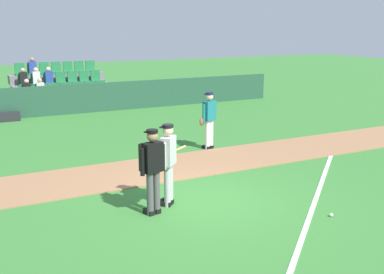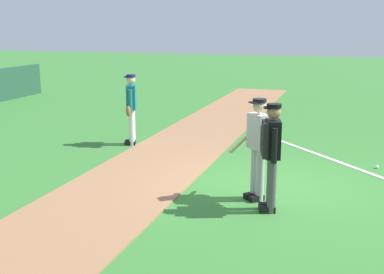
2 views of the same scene
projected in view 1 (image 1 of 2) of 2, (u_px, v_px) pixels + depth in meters
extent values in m
plane|color=#387A33|center=(199.00, 201.00, 10.33)|extent=(80.00, 80.00, 0.00)
cube|color=#9E704C|center=(154.00, 169.00, 12.52)|extent=(28.00, 2.24, 0.03)
cube|color=white|center=(320.00, 187.00, 11.23)|extent=(8.99, 8.10, 0.01)
cube|color=#234C38|center=(71.00, 99.00, 20.31)|extent=(20.00, 0.16, 1.27)
cube|color=slate|center=(63.00, 104.00, 22.05)|extent=(4.45, 2.95, 0.30)
cube|color=slate|center=(66.00, 99.00, 21.23)|extent=(4.35, 0.85, 0.40)
cube|color=#237542|center=(28.00, 96.00, 20.36)|extent=(0.44, 0.40, 0.08)
cube|color=#237542|center=(27.00, 90.00, 20.49)|extent=(0.44, 0.08, 0.50)
cube|color=black|center=(27.00, 89.00, 20.33)|extent=(0.32, 0.22, 0.52)
sphere|color=beige|center=(26.00, 81.00, 20.25)|extent=(0.20, 0.20, 0.20)
cube|color=#237542|center=(41.00, 96.00, 20.60)|extent=(0.44, 0.40, 0.08)
cube|color=#237542|center=(40.00, 89.00, 20.73)|extent=(0.44, 0.08, 0.50)
cube|color=silver|center=(40.00, 89.00, 20.57)|extent=(0.32, 0.22, 0.52)
sphere|color=tan|center=(40.00, 81.00, 20.49)|extent=(0.20, 0.20, 0.20)
cube|color=#237542|center=(54.00, 95.00, 20.84)|extent=(0.44, 0.40, 0.08)
cube|color=#237542|center=(52.00, 89.00, 20.98)|extent=(0.44, 0.08, 0.50)
cube|color=#237542|center=(66.00, 94.00, 21.09)|extent=(0.44, 0.40, 0.08)
cube|color=#237542|center=(65.00, 88.00, 21.22)|extent=(0.44, 0.08, 0.50)
cube|color=#237542|center=(79.00, 93.00, 21.33)|extent=(0.44, 0.40, 0.08)
cube|color=#237542|center=(77.00, 87.00, 21.47)|extent=(0.44, 0.08, 0.50)
cube|color=#237542|center=(91.00, 92.00, 21.58)|extent=(0.44, 0.40, 0.08)
cube|color=#237542|center=(89.00, 86.00, 21.71)|extent=(0.44, 0.08, 0.50)
cube|color=#237542|center=(102.00, 92.00, 21.82)|extent=(0.44, 0.40, 0.08)
cube|color=#237542|center=(101.00, 86.00, 21.95)|extent=(0.44, 0.08, 0.50)
cube|color=slate|center=(62.00, 88.00, 21.88)|extent=(4.35, 0.85, 0.40)
cube|color=#237542|center=(24.00, 85.00, 21.00)|extent=(0.44, 0.40, 0.08)
cube|color=#237542|center=(23.00, 79.00, 21.13)|extent=(0.44, 0.08, 0.50)
cube|color=black|center=(23.00, 78.00, 20.97)|extent=(0.32, 0.22, 0.52)
sphere|color=tan|center=(23.00, 70.00, 20.89)|extent=(0.20, 0.20, 0.20)
cube|color=#237542|center=(37.00, 84.00, 21.24)|extent=(0.44, 0.40, 0.08)
cube|color=#237542|center=(36.00, 78.00, 21.38)|extent=(0.44, 0.08, 0.50)
cube|color=silver|center=(36.00, 78.00, 21.22)|extent=(0.32, 0.22, 0.52)
sphere|color=beige|center=(36.00, 70.00, 21.14)|extent=(0.20, 0.20, 0.20)
cube|color=#237542|center=(49.00, 84.00, 21.49)|extent=(0.44, 0.40, 0.08)
cube|color=#237542|center=(48.00, 78.00, 21.62)|extent=(0.44, 0.08, 0.50)
cube|color=#263F99|center=(49.00, 77.00, 21.46)|extent=(0.32, 0.22, 0.52)
sphere|color=beige|center=(48.00, 69.00, 21.38)|extent=(0.20, 0.20, 0.20)
cube|color=#237542|center=(62.00, 83.00, 21.73)|extent=(0.44, 0.40, 0.08)
cube|color=#237542|center=(60.00, 77.00, 21.87)|extent=(0.44, 0.08, 0.50)
cube|color=#237542|center=(74.00, 82.00, 21.98)|extent=(0.44, 0.40, 0.08)
cube|color=#237542|center=(72.00, 76.00, 22.11)|extent=(0.44, 0.08, 0.50)
cube|color=#237542|center=(85.00, 82.00, 22.22)|extent=(0.44, 0.40, 0.08)
cube|color=#237542|center=(84.00, 76.00, 22.35)|extent=(0.44, 0.08, 0.50)
cube|color=#237542|center=(97.00, 81.00, 22.46)|extent=(0.44, 0.40, 0.08)
cube|color=#237542|center=(95.00, 75.00, 22.60)|extent=(0.44, 0.08, 0.50)
cube|color=slate|center=(57.00, 78.00, 22.52)|extent=(4.35, 0.85, 0.40)
cube|color=#237542|center=(21.00, 74.00, 21.64)|extent=(0.44, 0.40, 0.08)
cube|color=#237542|center=(20.00, 68.00, 21.78)|extent=(0.44, 0.08, 0.50)
cube|color=#237542|center=(33.00, 74.00, 21.89)|extent=(0.44, 0.40, 0.08)
cube|color=#237542|center=(32.00, 68.00, 22.02)|extent=(0.44, 0.08, 0.50)
cube|color=#263F99|center=(32.00, 67.00, 21.86)|extent=(0.32, 0.22, 0.52)
sphere|color=#9E7051|center=(32.00, 59.00, 21.78)|extent=(0.20, 0.20, 0.20)
cube|color=#237542|center=(45.00, 73.00, 22.13)|extent=(0.44, 0.40, 0.08)
cube|color=#237542|center=(44.00, 67.00, 22.26)|extent=(0.44, 0.08, 0.50)
cube|color=#237542|center=(57.00, 73.00, 22.38)|extent=(0.44, 0.40, 0.08)
cube|color=#237542|center=(56.00, 67.00, 22.51)|extent=(0.44, 0.08, 0.50)
cube|color=#237542|center=(69.00, 72.00, 22.62)|extent=(0.44, 0.40, 0.08)
cube|color=#237542|center=(68.00, 67.00, 22.75)|extent=(0.44, 0.08, 0.50)
cube|color=#237542|center=(80.00, 72.00, 22.86)|extent=(0.44, 0.40, 0.08)
cube|color=#237542|center=(79.00, 66.00, 23.00)|extent=(0.44, 0.08, 0.50)
cube|color=#237542|center=(92.00, 71.00, 23.11)|extent=(0.44, 0.40, 0.08)
cube|color=#237542|center=(90.00, 66.00, 23.24)|extent=(0.44, 0.08, 0.50)
cylinder|color=#B2B2B2|center=(167.00, 186.00, 9.92)|extent=(0.14, 0.14, 0.90)
cylinder|color=#B2B2B2|center=(170.00, 184.00, 10.07)|extent=(0.14, 0.14, 0.90)
cube|color=black|center=(165.00, 204.00, 10.03)|extent=(0.27, 0.27, 0.10)
cube|color=black|center=(168.00, 201.00, 10.18)|extent=(0.27, 0.27, 0.10)
cube|color=#B2B2B2|center=(168.00, 151.00, 9.82)|extent=(0.44, 0.44, 0.60)
cylinder|color=#B2B2B2|center=(164.00, 156.00, 9.60)|extent=(0.09, 0.09, 0.55)
cylinder|color=#B2B2B2|center=(172.00, 150.00, 10.06)|extent=(0.09, 0.09, 0.55)
sphere|color=beige|center=(168.00, 131.00, 9.72)|extent=(0.22, 0.22, 0.22)
cylinder|color=black|center=(168.00, 126.00, 9.70)|extent=(0.23, 0.23, 0.06)
cube|color=black|center=(163.00, 127.00, 9.73)|extent=(0.21, 0.21, 0.02)
cylinder|color=tan|center=(168.00, 154.00, 10.11)|extent=(0.73, 0.42, 0.41)
cylinder|color=#4C4C4C|center=(150.00, 194.00, 9.45)|extent=(0.14, 0.14, 0.90)
cylinder|color=#4C4C4C|center=(157.00, 192.00, 9.56)|extent=(0.14, 0.14, 0.90)
cube|color=black|center=(149.00, 212.00, 9.59)|extent=(0.18, 0.28, 0.10)
cube|color=black|center=(155.00, 210.00, 9.69)|extent=(0.18, 0.28, 0.10)
cube|color=black|center=(153.00, 157.00, 9.33)|extent=(0.44, 0.31, 0.60)
cylinder|color=black|center=(142.00, 162.00, 9.18)|extent=(0.09, 0.09, 0.55)
cylinder|color=black|center=(163.00, 157.00, 9.50)|extent=(0.09, 0.09, 0.55)
sphere|color=#9E7051|center=(152.00, 136.00, 9.23)|extent=(0.22, 0.22, 0.22)
cylinder|color=black|center=(152.00, 131.00, 9.21)|extent=(0.23, 0.23, 0.06)
cube|color=black|center=(149.00, 132.00, 9.29)|extent=(0.20, 0.16, 0.02)
cube|color=black|center=(149.00, 156.00, 9.43)|extent=(0.45, 0.18, 0.56)
cylinder|color=white|center=(207.00, 135.00, 14.52)|extent=(0.14, 0.14, 0.90)
cylinder|color=white|center=(211.00, 134.00, 14.63)|extent=(0.14, 0.14, 0.90)
cube|color=black|center=(206.00, 147.00, 14.66)|extent=(0.20, 0.28, 0.10)
cube|color=black|center=(209.00, 146.00, 14.77)|extent=(0.20, 0.28, 0.10)
cube|color=#197075|center=(209.00, 111.00, 14.41)|extent=(0.45, 0.34, 0.60)
cylinder|color=#197075|center=(204.00, 113.00, 14.24)|extent=(0.09, 0.09, 0.55)
cylinder|color=#197075|center=(215.00, 111.00, 14.59)|extent=(0.09, 0.09, 0.55)
sphere|color=beige|center=(210.00, 97.00, 14.31)|extent=(0.22, 0.22, 0.22)
cylinder|color=#191E4C|center=(210.00, 93.00, 14.28)|extent=(0.23, 0.23, 0.06)
cube|color=#191E4C|center=(207.00, 94.00, 14.36)|extent=(0.21, 0.17, 0.02)
ellipsoid|color=brown|center=(202.00, 121.00, 14.32)|extent=(0.23, 0.18, 0.28)
sphere|color=white|center=(331.00, 215.00, 9.47)|extent=(0.07, 0.07, 0.07)
cube|color=#232328|center=(8.00, 117.00, 18.85)|extent=(0.90, 0.36, 0.36)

